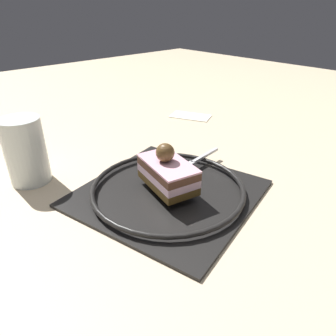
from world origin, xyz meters
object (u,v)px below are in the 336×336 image
dessert_plate (168,190)px  cake_slice (168,172)px  fork (197,160)px  folded_napkin (190,116)px  drink_glass_near (26,155)px

dessert_plate → cake_slice: cake_slice is taller
dessert_plate → fork: (0.02, -0.09, 0.01)m
fork → folded_napkin: (0.21, -0.20, -0.02)m
cake_slice → drink_glass_near: 0.23m
dessert_plate → folded_napkin: 0.38m
cake_slice → drink_glass_near: drink_glass_near is taller
dessert_plate → cake_slice: size_ratio=2.79×
cake_slice → fork: (0.02, -0.09, -0.02)m
cake_slice → fork: size_ratio=0.92×
dessert_plate → folded_napkin: dessert_plate is taller
dessert_plate → folded_napkin: size_ratio=2.94×
folded_napkin → cake_slice: bearing=128.1°
fork → folded_napkin: 0.29m
dessert_plate → fork: fork is taller
dessert_plate → drink_glass_near: size_ratio=2.76×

